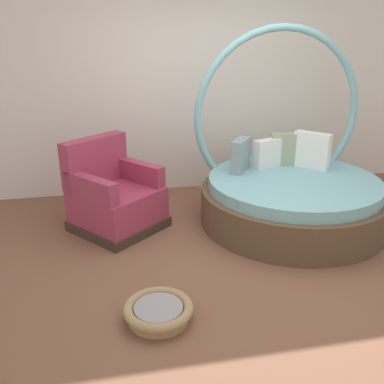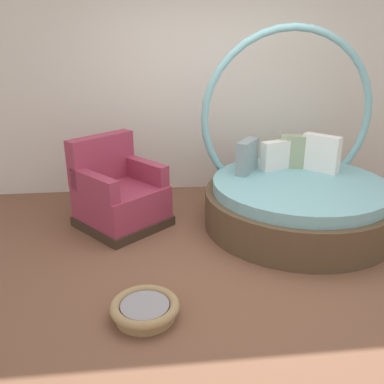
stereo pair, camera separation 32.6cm
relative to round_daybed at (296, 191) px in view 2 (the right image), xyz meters
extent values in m
cube|color=brown|center=(-0.79, -0.76, -0.38)|extent=(8.00, 8.00, 0.02)
cube|color=silver|center=(-0.79, 1.28, 1.16)|extent=(8.00, 0.12, 3.06)
cylinder|color=brown|center=(0.00, -0.08, -0.18)|extent=(1.97, 1.97, 0.39)
cylinder|color=#7AB7C1|center=(0.00, -0.08, 0.08)|extent=(1.81, 1.81, 0.12)
torus|color=#7AB7C1|center=(0.00, 0.46, 0.70)|extent=(1.95, 0.08, 1.95)
cube|color=white|center=(0.33, 0.22, 0.34)|extent=(0.36, 0.38, 0.40)
cube|color=#93A37F|center=(0.10, 0.38, 0.32)|extent=(0.39, 0.20, 0.37)
cube|color=white|center=(-0.16, 0.33, 0.30)|extent=(0.34, 0.23, 0.32)
cube|color=gray|center=(-0.49, 0.27, 0.32)|extent=(0.31, 0.36, 0.36)
cube|color=#38281E|center=(-1.86, 0.13, -0.32)|extent=(1.12, 1.12, 0.10)
cube|color=#99334C|center=(-1.86, 0.13, -0.10)|extent=(1.07, 1.07, 0.34)
cube|color=#99334C|center=(-2.06, 0.37, 0.32)|extent=(0.69, 0.61, 0.50)
cube|color=#99334C|center=(-2.10, -0.07, 0.18)|extent=(0.53, 0.60, 0.22)
cube|color=#99334C|center=(-1.61, 0.34, 0.18)|extent=(0.53, 0.60, 0.22)
cylinder|color=#9E7F56|center=(-1.63, -1.47, -0.34)|extent=(0.44, 0.44, 0.06)
torus|color=#9E7F56|center=(-1.63, -1.47, -0.28)|extent=(0.51, 0.51, 0.07)
cylinder|color=gray|center=(-1.63, -1.47, -0.29)|extent=(0.36, 0.36, 0.05)
camera|label=1|loc=(-1.90, -4.03, 1.62)|focal=39.67mm
camera|label=2|loc=(-1.58, -4.08, 1.62)|focal=39.67mm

